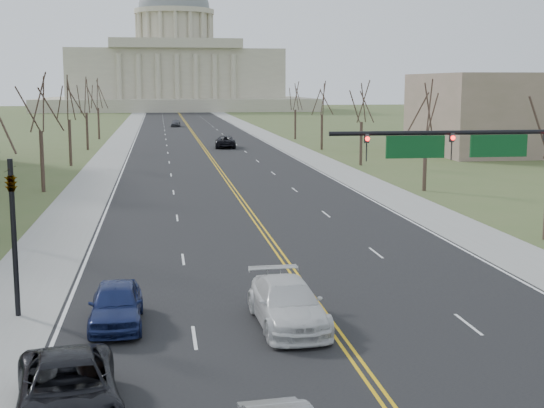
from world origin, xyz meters
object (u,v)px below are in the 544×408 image
object	(u,v)px
signal_left	(13,220)
car_far_sb	(176,123)
signal_mast	(497,158)
car_far_nb	(226,142)
car_sb_outer_lead	(68,390)
car_sb_outer_second	(116,304)
car_sb_inner_second	(288,304)

from	to	relation	value
signal_left	car_far_sb	size ratio (longest dim) A/B	1.35
signal_mast	car_far_nb	distance (m)	75.67
signal_mast	signal_left	xyz separation A→B (m)	(-18.95, 0.00, -2.05)
car_sb_outer_lead	car_far_sb	world-z (taller)	car_sb_outer_lead
signal_left	car_sb_outer_second	bearing A→B (deg)	-24.51
car_sb_outer_lead	car_far_nb	distance (m)	85.62
car_far_nb	car_far_sb	bearing A→B (deg)	-79.03
car_far_nb	car_sb_outer_second	bearing A→B (deg)	86.99
signal_left	car_far_sb	bearing A→B (deg)	86.05
car_sb_outer_lead	car_sb_inner_second	size ratio (longest dim) A/B	1.00
car_sb_outer_second	car_far_nb	xyz separation A→B (m)	(10.74, 77.09, 0.04)
car_sb_outer_lead	car_sb_outer_second	bearing A→B (deg)	76.12
car_far_nb	car_far_sb	world-z (taller)	car_far_nb
signal_mast	car_sb_inner_second	xyz separation A→B (m)	(-9.03, -2.67, -4.92)
signal_left	car_far_nb	world-z (taller)	signal_left
car_far_sb	car_sb_outer_lead	bearing A→B (deg)	-86.63
car_far_nb	signal_mast	bearing A→B (deg)	98.30
car_sb_outer_lead	car_sb_outer_second	distance (m)	7.79
car_sb_outer_lead	car_far_sb	xyz separation A→B (m)	(5.94, 137.95, -0.04)
car_sb_inner_second	car_sb_outer_second	size ratio (longest dim) A/B	1.22
signal_left	car_sb_outer_second	distance (m)	5.06
car_far_nb	signal_left	bearing A→B (deg)	84.03
car_far_nb	car_far_sb	xyz separation A→B (m)	(-5.63, 53.11, -0.08)
signal_mast	signal_left	distance (m)	19.06
car_far_sb	car_far_nb	bearing A→B (deg)	-78.11
signal_left	car_sb_outer_lead	distance (m)	10.32
car_far_sb	car_sb_inner_second	bearing A→B (deg)	-83.70
car_sb_outer_second	signal_left	bearing A→B (deg)	155.10
car_sb_inner_second	car_sb_outer_second	world-z (taller)	car_sb_inner_second
signal_left	car_sb_outer_lead	bearing A→B (deg)	-72.77
car_sb_outer_lead	car_far_nb	bearing A→B (deg)	74.50
car_far_sb	car_sb_outer_second	bearing A→B (deg)	-86.41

